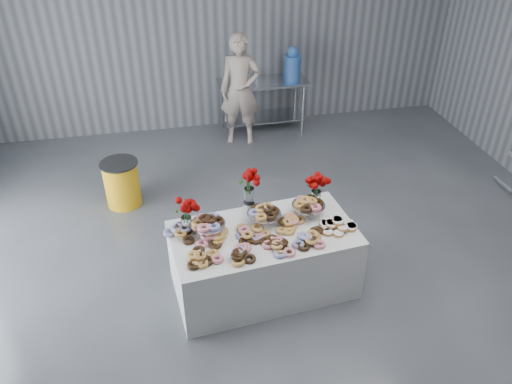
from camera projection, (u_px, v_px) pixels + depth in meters
ground at (288, 303)px, 5.33m from camera, size 9.00×9.00×0.00m
room_walls at (264, 61)px, 3.88m from camera, size 8.04×9.04×4.02m
display_table at (264, 260)px, 5.34m from camera, size 1.99×1.18×0.75m
prep_table at (263, 97)px, 8.44m from camera, size 1.50×0.60×0.90m
donut_mounds at (265, 232)px, 5.07m from camera, size 1.88×0.98×0.09m
cake_stand_left at (208, 223)px, 5.04m from camera, size 0.36×0.36×0.17m
cake_stand_mid at (264, 212)px, 5.19m from camera, size 0.36×0.36×0.17m
cake_stand_right at (309, 204)px, 5.32m from camera, size 0.36×0.36×0.17m
danish_pile at (337, 223)px, 5.17m from camera, size 0.48×0.48×0.11m
bouquet_left at (185, 208)px, 4.98m from camera, size 0.26×0.26×0.42m
bouquet_right at (317, 182)px, 5.39m from camera, size 0.26×0.26×0.42m
bouquet_center at (249, 185)px, 5.19m from camera, size 0.26×0.26×0.57m
water_jug at (292, 64)px, 8.23m from camera, size 0.28×0.28×0.55m
drink_bottles at (245, 77)px, 8.07m from camera, size 0.54×0.08×0.27m
person at (240, 90)px, 7.96m from camera, size 0.73×0.56×1.79m
trash_barrel at (122, 183)px, 6.71m from camera, size 0.50×0.50×0.64m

